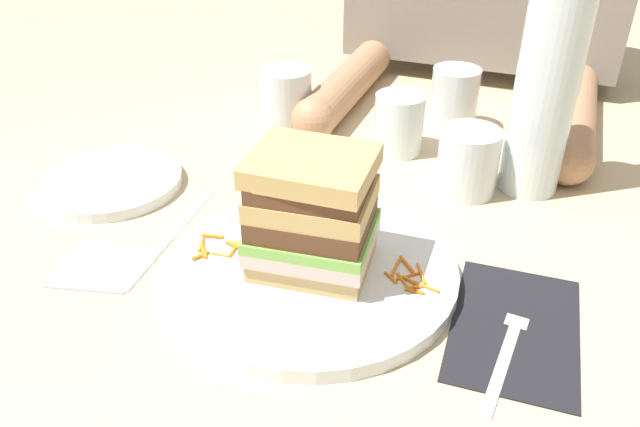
% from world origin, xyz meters
% --- Properties ---
extents(ground_plane, '(3.00, 3.00, 0.00)m').
position_xyz_m(ground_plane, '(0.00, 0.00, 0.00)').
color(ground_plane, '#C6B289').
extents(main_plate, '(0.29, 0.29, 0.02)m').
position_xyz_m(main_plate, '(-0.00, -0.02, 0.01)').
color(main_plate, white).
rests_on(main_plate, ground_plane).
extents(sandwich, '(0.12, 0.11, 0.12)m').
position_xyz_m(sandwich, '(-0.00, -0.02, 0.07)').
color(sandwich, tan).
rests_on(sandwich, main_plate).
extents(carrot_shred_0, '(0.01, 0.02, 0.00)m').
position_xyz_m(carrot_shred_0, '(-0.11, -0.05, 0.02)').
color(carrot_shred_0, orange).
rests_on(carrot_shred_0, main_plate).
extents(carrot_shred_1, '(0.02, 0.03, 0.00)m').
position_xyz_m(carrot_shred_1, '(-0.11, -0.04, 0.02)').
color(carrot_shred_1, orange).
rests_on(carrot_shred_1, main_plate).
extents(carrot_shred_2, '(0.01, 0.03, 0.00)m').
position_xyz_m(carrot_shred_2, '(-0.08, -0.03, 0.02)').
color(carrot_shred_2, orange).
rests_on(carrot_shred_2, main_plate).
extents(carrot_shred_3, '(0.02, 0.01, 0.00)m').
position_xyz_m(carrot_shred_3, '(-0.11, -0.02, 0.02)').
color(carrot_shred_3, orange).
rests_on(carrot_shred_3, main_plate).
extents(carrot_shred_4, '(0.02, 0.00, 0.00)m').
position_xyz_m(carrot_shred_4, '(-0.09, -0.04, 0.02)').
color(carrot_shred_4, orange).
rests_on(carrot_shred_4, main_plate).
extents(carrot_shred_5, '(0.01, 0.02, 0.00)m').
position_xyz_m(carrot_shred_5, '(-0.12, -0.03, 0.02)').
color(carrot_shred_5, orange).
rests_on(carrot_shred_5, main_plate).
extents(carrot_shred_6, '(0.02, 0.02, 0.00)m').
position_xyz_m(carrot_shred_6, '(-0.11, -0.04, 0.02)').
color(carrot_shred_6, orange).
rests_on(carrot_shred_6, main_plate).
extents(carrot_shred_7, '(0.03, 0.01, 0.00)m').
position_xyz_m(carrot_shred_7, '(-0.08, -0.02, 0.02)').
color(carrot_shred_7, orange).
rests_on(carrot_shred_7, main_plate).
extents(carrot_shred_8, '(0.03, 0.01, 0.00)m').
position_xyz_m(carrot_shred_8, '(-0.08, -0.02, 0.02)').
color(carrot_shred_8, orange).
rests_on(carrot_shred_8, main_plate).
extents(carrot_shred_9, '(0.03, 0.01, 0.00)m').
position_xyz_m(carrot_shred_9, '(0.11, -0.02, 0.02)').
color(carrot_shred_9, orange).
rests_on(carrot_shred_9, main_plate).
extents(carrot_shred_10, '(0.02, 0.02, 0.00)m').
position_xyz_m(carrot_shred_10, '(0.09, -0.01, 0.02)').
color(carrot_shred_10, orange).
rests_on(carrot_shred_10, main_plate).
extents(carrot_shred_11, '(0.02, 0.03, 0.00)m').
position_xyz_m(carrot_shred_11, '(0.10, -0.00, 0.02)').
color(carrot_shred_11, orange).
rests_on(carrot_shred_11, main_plate).
extents(carrot_shred_12, '(0.02, 0.00, 0.00)m').
position_xyz_m(carrot_shred_12, '(0.10, -0.03, 0.02)').
color(carrot_shred_12, orange).
rests_on(carrot_shred_12, main_plate).
extents(carrot_shred_13, '(0.02, 0.01, 0.00)m').
position_xyz_m(carrot_shred_13, '(0.08, -0.02, 0.02)').
color(carrot_shred_13, orange).
rests_on(carrot_shred_13, main_plate).
extents(carrot_shred_14, '(0.02, 0.01, 0.00)m').
position_xyz_m(carrot_shred_14, '(0.10, -0.01, 0.02)').
color(carrot_shred_14, orange).
rests_on(carrot_shred_14, main_plate).
extents(carrot_shred_15, '(0.02, 0.02, 0.00)m').
position_xyz_m(carrot_shred_15, '(0.09, -0.02, 0.02)').
color(carrot_shred_15, orange).
rests_on(carrot_shred_15, main_plate).
extents(carrot_shred_16, '(0.02, 0.01, 0.00)m').
position_xyz_m(carrot_shred_16, '(0.11, -0.02, 0.02)').
color(carrot_shred_16, orange).
rests_on(carrot_shred_16, main_plate).
extents(carrot_shred_17, '(0.00, 0.03, 0.00)m').
position_xyz_m(carrot_shred_17, '(0.08, -0.00, 0.02)').
color(carrot_shred_17, orange).
rests_on(carrot_shred_17, main_plate).
extents(carrot_shred_18, '(0.02, 0.03, 0.00)m').
position_xyz_m(carrot_shred_18, '(0.09, 0.01, 0.02)').
color(carrot_shred_18, orange).
rests_on(carrot_shred_18, main_plate).
extents(napkin_dark, '(0.12, 0.18, 0.00)m').
position_xyz_m(napkin_dark, '(0.20, -0.03, 0.00)').
color(napkin_dark, black).
rests_on(napkin_dark, ground_plane).
extents(fork, '(0.03, 0.17, 0.00)m').
position_xyz_m(fork, '(0.19, -0.05, 0.00)').
color(fork, silver).
rests_on(fork, napkin_dark).
extents(knife, '(0.03, 0.20, 0.00)m').
position_xyz_m(knife, '(-0.17, -0.02, 0.00)').
color(knife, silver).
rests_on(knife, ground_plane).
extents(juice_glass, '(0.07, 0.07, 0.08)m').
position_xyz_m(juice_glass, '(0.11, 0.20, 0.03)').
color(juice_glass, white).
rests_on(juice_glass, ground_plane).
extents(water_bottle, '(0.07, 0.07, 0.33)m').
position_xyz_m(water_bottle, '(0.18, 0.24, 0.15)').
color(water_bottle, silver).
rests_on(water_bottle, ground_plane).
extents(empty_tumbler_0, '(0.08, 0.08, 0.09)m').
position_xyz_m(empty_tumbler_0, '(-0.17, 0.30, 0.04)').
color(empty_tumbler_0, silver).
rests_on(empty_tumbler_0, ground_plane).
extents(empty_tumbler_1, '(0.07, 0.07, 0.09)m').
position_xyz_m(empty_tumbler_1, '(0.06, 0.38, 0.04)').
color(empty_tumbler_1, silver).
rests_on(empty_tumbler_1, ground_plane).
extents(empty_tumbler_2, '(0.07, 0.07, 0.08)m').
position_xyz_m(empty_tumbler_2, '(0.01, 0.28, 0.04)').
color(empty_tumbler_2, silver).
rests_on(empty_tumbler_2, ground_plane).
extents(side_plate, '(0.17, 0.17, 0.01)m').
position_xyz_m(side_plate, '(-0.30, 0.06, 0.01)').
color(side_plate, white).
rests_on(side_plate, ground_plane).
extents(napkin_pink, '(0.10, 0.10, 0.00)m').
position_xyz_m(napkin_pink, '(-0.21, -0.08, 0.00)').
color(napkin_pink, pink).
rests_on(napkin_pink, ground_plane).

